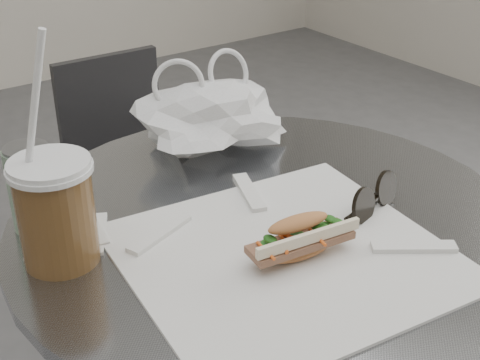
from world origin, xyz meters
TOP-DOWN VIEW (x-y plane):
  - cafe_table at (0.00, 0.20)m, footprint 0.76×0.76m
  - chair_far at (0.18, 1.00)m, footprint 0.37×0.38m
  - sandwich_paper at (-0.04, 0.10)m, footprint 0.45×0.43m
  - banh_mi at (-0.03, 0.09)m, footprint 0.19×0.09m
  - iced_coffee at (-0.29, 0.27)m, footprint 0.11×0.11m
  - sunglasses at (0.13, 0.12)m, footprint 0.12×0.06m
  - plastic_bag at (0.05, 0.43)m, footprint 0.28×0.24m
  - napkin_stack at (-0.26, 0.32)m, footprint 0.14×0.14m
  - drink_can at (-0.29, 0.37)m, footprint 0.07×0.07m

SIDE VIEW (x-z plane):
  - chair_far at x=0.18m, z-range -0.04..0.67m
  - cafe_table at x=0.00m, z-range 0.10..0.84m
  - sandwich_paper at x=-0.04m, z-range 0.74..0.74m
  - napkin_stack at x=-0.26m, z-range 0.74..0.75m
  - sunglasses at x=0.13m, z-range 0.73..0.79m
  - banh_mi at x=-0.03m, z-range 0.74..0.80m
  - plastic_bag at x=0.05m, z-range 0.74..0.86m
  - drink_can at x=-0.29m, z-range 0.74..0.87m
  - iced_coffee at x=-0.29m, z-range 0.66..0.97m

